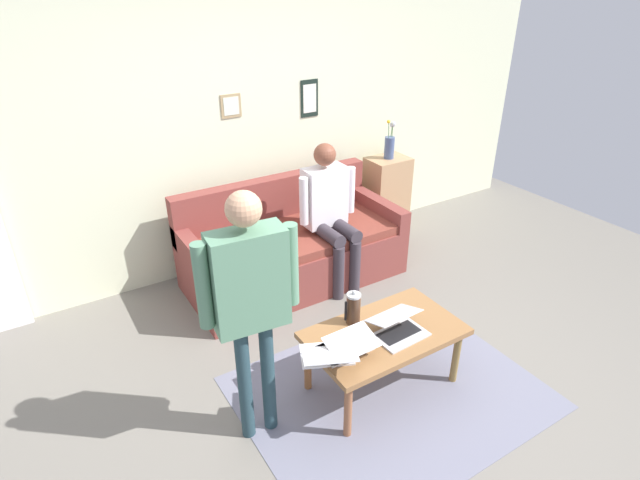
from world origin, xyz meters
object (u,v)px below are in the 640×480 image
(coffee_table, at_px, (384,337))
(person_standing, at_px, (250,291))
(laptop_right, at_px, (328,355))
(laptop_left, at_px, (398,328))
(laptop_center, at_px, (347,346))
(couch, at_px, (292,248))
(person_seated, at_px, (330,208))
(side_shelf, at_px, (386,196))
(flower_vase, at_px, (390,145))
(french_press, at_px, (353,308))

(coffee_table, relative_size, person_standing, 0.64)
(coffee_table, bearing_deg, laptop_right, 5.22)
(laptop_left, relative_size, laptop_center, 1.08)
(couch, xyz_separation_m, person_seated, (-0.26, 0.23, 0.42))
(side_shelf, distance_m, flower_vase, 0.56)
(laptop_right, distance_m, person_standing, 0.68)
(laptop_right, relative_size, flower_vase, 1.13)
(flower_vase, bearing_deg, laptop_center, 46.09)
(laptop_left, height_order, side_shelf, side_shelf)
(couch, height_order, person_seated, person_seated)
(coffee_table, height_order, laptop_left, laptop_left)
(french_press, bearing_deg, laptop_left, 125.30)
(couch, xyz_separation_m, side_shelf, (-1.31, -0.29, 0.12))
(laptop_left, height_order, person_standing, person_standing)
(laptop_left, relative_size, person_seated, 0.27)
(flower_vase, bearing_deg, french_press, 45.93)
(person_seated, bearing_deg, coffee_table, 72.21)
(flower_vase, height_order, person_standing, person_standing)
(person_seated, bearing_deg, french_press, 64.29)
(laptop_center, distance_m, person_standing, 0.78)
(person_standing, bearing_deg, laptop_center, 167.62)
(person_seated, bearing_deg, laptop_center, 61.02)
(coffee_table, relative_size, french_press, 4.04)
(laptop_center, height_order, flower_vase, flower_vase)
(coffee_table, xyz_separation_m, laptop_right, (0.47, 0.04, 0.10))
(flower_vase, xyz_separation_m, person_seated, (1.05, 0.52, -0.25))
(flower_vase, relative_size, person_seated, 0.31)
(coffee_table, height_order, flower_vase, flower_vase)
(couch, xyz_separation_m, coffee_table, (0.17, 1.55, 0.10))
(person_seated, bearing_deg, side_shelf, -153.83)
(laptop_left, xyz_separation_m, laptop_right, (0.52, -0.02, 0.00))
(laptop_center, relative_size, laptop_right, 0.72)
(laptop_right, xyz_separation_m, french_press, (-0.35, -0.23, 0.07))
(laptop_left, height_order, flower_vase, flower_vase)
(french_press, relative_size, person_standing, 0.16)
(person_standing, bearing_deg, couch, -125.68)
(laptop_left, bearing_deg, laptop_right, -2.33)
(laptop_center, relative_size, person_seated, 0.25)
(laptop_right, distance_m, person_seated, 1.65)
(coffee_table, bearing_deg, french_press, -56.70)
(couch, xyz_separation_m, laptop_left, (0.11, 1.61, 0.20))
(laptop_right, bearing_deg, side_shelf, -135.94)
(laptop_left, bearing_deg, side_shelf, -126.72)
(couch, distance_m, person_seated, 0.54)
(laptop_left, height_order, laptop_center, laptop_left)
(side_shelf, bearing_deg, person_seated, 26.17)
(side_shelf, bearing_deg, french_press, 45.97)
(laptop_left, height_order, french_press, french_press)
(coffee_table, xyz_separation_m, laptop_center, (0.33, 0.04, 0.10))
(flower_vase, bearing_deg, person_seated, 26.11)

